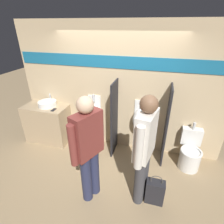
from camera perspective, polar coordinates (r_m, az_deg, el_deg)
ground_plane at (r=3.91m, az=-0.70°, el=-15.00°), size 16.00×16.00×0.00m
display_wall at (r=3.70m, az=1.81°, el=7.19°), size 4.43×0.07×2.70m
sink_counter at (r=4.51m, az=-20.24°, el=-3.49°), size 1.02×0.54×0.90m
sink_basin at (r=4.30m, az=-20.35°, el=2.60°), size 0.41×0.41×0.25m
cell_phone at (r=4.06m, az=-18.53°, el=0.69°), size 0.07×0.14×0.01m
divider_near_counter at (r=3.68m, az=0.76°, el=-2.32°), size 0.03×0.51×1.63m
divider_mid at (r=3.59m, az=17.26°, el=-4.43°), size 0.03×0.51×1.63m
urinal_near_counter at (r=3.93m, az=-6.22°, el=-0.45°), size 0.31×0.28×1.23m
urinal_far at (r=3.70m, az=9.16°, el=-2.47°), size 0.31×0.28×1.23m
toilet at (r=3.89m, az=24.10°, el=-12.16°), size 0.41×0.58×0.89m
person_in_vest at (r=2.62m, az=-7.75°, el=-11.43°), size 0.37×0.58×1.79m
person_with_lanyard at (r=2.60m, az=10.50°, el=-11.61°), size 0.29×0.63×1.82m
shopping_bag at (r=3.13m, az=13.79°, el=-23.93°), size 0.29×0.16×0.56m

